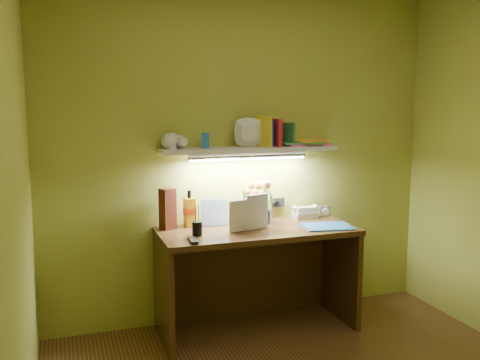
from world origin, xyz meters
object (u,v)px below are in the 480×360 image
object	(u,v)px
desk	(257,279)
whisky_bottle	(189,209)
desk_clock	(325,211)
telephone	(305,211)
flower_bouquet	(258,200)

from	to	relation	value
desk	whisky_bottle	size ratio (longest dim) A/B	5.26
desk	desk_clock	distance (m)	0.80
telephone	whisky_bottle	bearing A→B (deg)	-178.67
telephone	desk_clock	size ratio (longest dim) A/B	2.17
desk	telephone	size ratio (longest dim) A/B	8.01
flower_bouquet	whisky_bottle	distance (m)	0.51
desk	desk_clock	size ratio (longest dim) A/B	17.36
desk	flower_bouquet	distance (m)	0.58
telephone	desk_clock	distance (m)	0.18
whisky_bottle	flower_bouquet	bearing A→B (deg)	-3.12
telephone	desk_clock	xyz separation A→B (m)	(0.18, 0.02, -0.01)
telephone	desk_clock	world-z (taller)	telephone
desk_clock	whisky_bottle	distance (m)	1.10
desk	desk_clock	xyz separation A→B (m)	(0.65, 0.22, 0.42)
desk_clock	whisky_bottle	bearing A→B (deg)	-171.99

